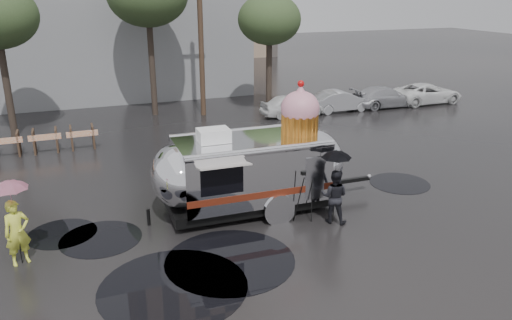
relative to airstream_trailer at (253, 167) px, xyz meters
name	(u,v)px	position (x,y,z in m)	size (l,w,h in m)	color
ground	(247,230)	(-0.68, -1.31, -1.45)	(120.00, 120.00, 0.00)	black
puddles	(205,249)	(-2.14, -1.97, -1.44)	(13.50, 6.57, 0.01)	black
utility_pole	(201,29)	(1.82, 12.69, 3.17)	(1.60, 0.28, 9.00)	#473323
tree_right	(269,20)	(5.32, 11.69, 3.61)	(3.36, 3.36, 6.42)	#382D26
barricade_row	(46,140)	(-6.23, 8.66, -0.92)	(4.30, 0.80, 1.00)	#473323
parked_cars	(368,97)	(11.10, 10.69, -0.73)	(13.20, 1.90, 1.50)	silver
airstream_trailer	(253,167)	(0.00, 0.00, 0.00)	(7.65, 2.93, 4.12)	silver
person_left	(17,233)	(-6.70, -0.95, -0.58)	(0.62, 0.42, 1.73)	#D7E142
umbrella_pink	(10,194)	(-6.70, -0.95, 0.47)	(1.08, 1.08, 2.29)	pink
person_right	(334,196)	(1.94, -1.70, -0.62)	(0.80, 0.44, 1.66)	black
umbrella_black	(336,162)	(1.94, -1.70, 0.47)	(1.07, 1.07, 2.28)	black
tripod	(303,191)	(1.15, -1.22, -0.51)	(0.64, 0.59, 1.56)	black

